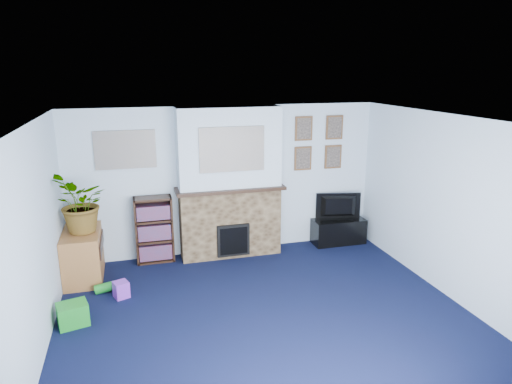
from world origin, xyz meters
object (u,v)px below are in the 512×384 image
object	(u,v)px
television	(339,207)
bookshelf	(154,231)
sideboard	(83,255)
tv_stand	(338,231)

from	to	relation	value
television	bookshelf	bearing A→B (deg)	11.47
bookshelf	sideboard	distance (m)	1.11
tv_stand	bookshelf	world-z (taller)	bookshelf
sideboard	television	bearing A→B (deg)	4.12
tv_stand	sideboard	distance (m)	4.17
bookshelf	television	bearing A→B (deg)	-1.04
bookshelf	tv_stand	bearing A→B (deg)	-1.40
tv_stand	television	world-z (taller)	television
television	bookshelf	world-z (taller)	bookshelf
tv_stand	television	distance (m)	0.43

